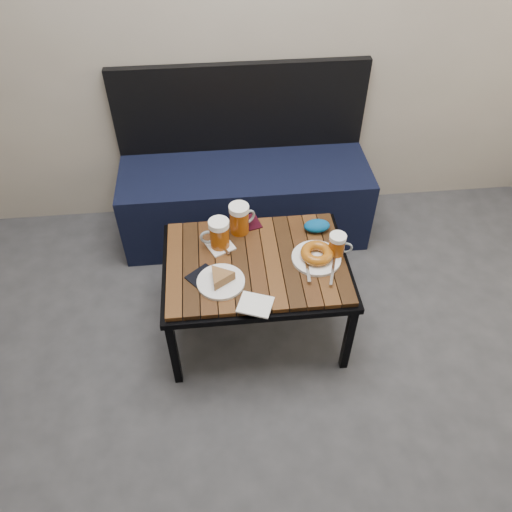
{
  "coord_description": "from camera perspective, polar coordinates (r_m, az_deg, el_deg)",
  "views": [
    {
      "loc": [
        -0.3,
        -0.56,
        2.06
      ],
      "look_at": [
        -0.14,
        1.0,
        0.5
      ],
      "focal_mm": 35.0,
      "sensor_mm": 36.0,
      "label": 1
    }
  ],
  "objects": [
    {
      "name": "plate_bagel",
      "position": [
        2.23,
        6.95,
        0.07
      ],
      "size": [
        0.22,
        0.29,
        0.06
      ],
      "color": "white",
      "rests_on": "cafe_table"
    },
    {
      "name": "knit_pouch",
      "position": [
        2.38,
        6.97,
        3.44
      ],
      "size": [
        0.13,
        0.08,
        0.05
      ],
      "primitive_type": "ellipsoid",
      "rotation": [
        0.0,
        0.0,
        0.01
      ],
      "color": "navy",
      "rests_on": "cafe_table"
    },
    {
      "name": "napkin_left",
      "position": [
        2.3,
        -4.11,
        1.17
      ],
      "size": [
        0.15,
        0.15,
        0.01
      ],
      "rotation": [
        0.0,
        0.0,
        0.44
      ],
      "color": "white",
      "rests_on": "cafe_table"
    },
    {
      "name": "napkin_right",
      "position": [
        2.05,
        -0.07,
        -5.58
      ],
      "size": [
        0.17,
        0.16,
        0.01
      ],
      "rotation": [
        0.0,
        0.0,
        -0.37
      ],
      "color": "white",
      "rests_on": "cafe_table"
    },
    {
      "name": "plate_pie",
      "position": [
        2.13,
        -4.06,
        -2.67
      ],
      "size": [
        0.21,
        0.21,
        0.06
      ],
      "color": "white",
      "rests_on": "cafe_table"
    },
    {
      "name": "cafe_table",
      "position": [
        2.26,
        0.0,
        -1.3
      ],
      "size": [
        0.84,
        0.62,
        0.47
      ],
      "color": "black",
      "rests_on": "ground"
    },
    {
      "name": "passport_burgundy",
      "position": [
        2.42,
        -0.61,
        3.89
      ],
      "size": [
        0.11,
        0.13,
        0.01
      ],
      "primitive_type": "cube",
      "rotation": [
        0.0,
        0.0,
        0.26
      ],
      "color": "black",
      "rests_on": "cafe_table"
    },
    {
      "name": "passport_navy",
      "position": [
        2.17,
        -6.23,
        -2.24
      ],
      "size": [
        0.15,
        0.15,
        0.01
      ],
      "primitive_type": "cube",
      "rotation": [
        0.0,
        0.0,
        -0.89
      ],
      "color": "black",
      "rests_on": "cafe_table"
    },
    {
      "name": "bench",
      "position": [
        2.93,
        -1.27,
        7.3
      ],
      "size": [
        1.4,
        0.5,
        0.95
      ],
      "color": "black",
      "rests_on": "ground"
    },
    {
      "name": "beer_mug_left",
      "position": [
        2.25,
        -4.29,
        2.51
      ],
      "size": [
        0.14,
        0.09,
        0.15
      ],
      "rotation": [
        0.0,
        0.0,
        3.15
      ],
      "color": "#90420B",
      "rests_on": "cafe_table"
    },
    {
      "name": "beer_mug_right",
      "position": [
        2.24,
        9.27,
        1.19
      ],
      "size": [
        0.11,
        0.08,
        0.12
      ],
      "rotation": [
        0.0,
        0.0,
        -0.16
      ],
      "color": "#90420B",
      "rests_on": "cafe_table"
    },
    {
      "name": "beer_mug_centre",
      "position": [
        2.33,
        -1.87,
        4.3
      ],
      "size": [
        0.14,
        0.12,
        0.15
      ],
      "rotation": [
        0.0,
        0.0,
        0.54
      ],
      "color": "#90420B",
      "rests_on": "cafe_table"
    }
  ]
}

